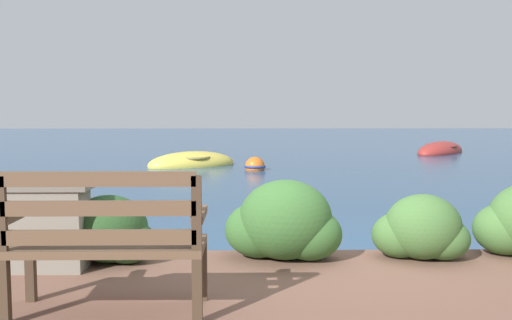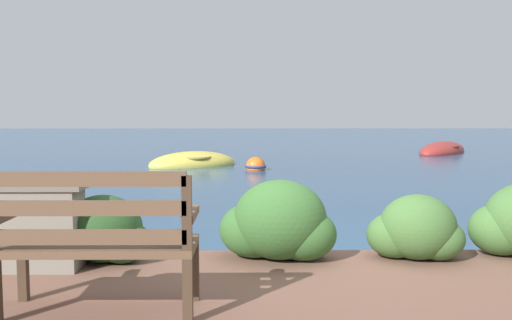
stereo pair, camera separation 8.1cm
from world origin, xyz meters
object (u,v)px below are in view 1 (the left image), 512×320
at_px(park_bench, 106,239).
at_px(rowboat_mid, 440,151).
at_px(rowboat_nearest, 192,164).
at_px(mooring_buoy, 255,167).

distance_m(park_bench, rowboat_mid, 17.72).
xyz_separation_m(park_bench, rowboat_nearest, (-0.57, 11.62, -0.64)).
bearing_deg(park_bench, rowboat_nearest, 96.91).
bearing_deg(park_bench, mooring_buoy, 88.21).
height_order(rowboat_nearest, rowboat_mid, rowboat_mid).
relative_size(park_bench, rowboat_nearest, 0.46).
distance_m(rowboat_nearest, mooring_buoy, 1.94).
distance_m(rowboat_mid, mooring_buoy, 8.43).
xyz_separation_m(rowboat_mid, mooring_buoy, (-6.50, -5.36, 0.03)).
bearing_deg(rowboat_mid, park_bench, 12.66).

